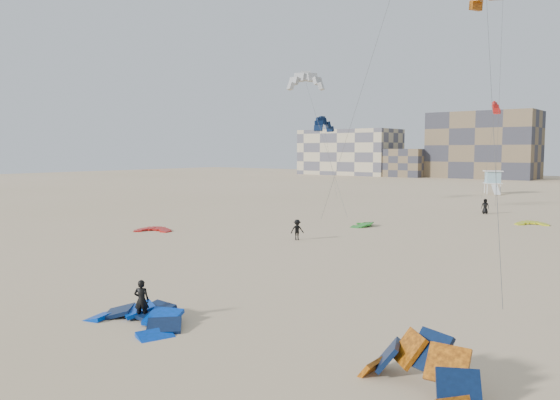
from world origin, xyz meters
The scene contains 16 objects.
ground centered at (0.00, 0.00, 0.00)m, with size 320.00×320.00×0.00m, color beige.
kite_ground_blue centered at (-0.16, -4.15, 0.00)m, with size 4.82×4.95×1.18m, color #0036D7, non-canonical shape.
kite_ground_orange centered at (12.26, -2.77, 0.00)m, with size 4.33×3.23×2.85m, color orange, non-canonical shape.
kite_ground_red centered at (-21.55, 13.93, 0.00)m, with size 3.13×3.31×0.54m, color red, non-canonical shape.
kite_ground_green centered at (-7.99, 29.16, 0.00)m, with size 3.10×3.23×0.80m, color green, non-canonical shape.
kite_ground_yellow centered at (5.22, 40.62, 0.00)m, with size 2.90×3.03×0.55m, color #C9D81D, non-canonical shape.
kitesurfer_main centered at (-0.37, -3.67, 0.92)m, with size 0.67×0.44×1.84m, color black.
kitesurfer_c centered at (-7.95, 18.24, 0.87)m, with size 1.12×0.64×1.74m, color black.
kitesurfer_e centered at (-1.64, 47.40, 0.91)m, with size 0.89×0.58×1.82m, color black.
kite_fly_grey centered at (-16.72, 31.68, 15.04)m, with size 11.06×7.28×15.61m.
kite_fly_navy centered at (-24.71, 47.29, 11.08)m, with size 6.22×4.74×11.56m.
kite_fly_red centered at (-4.41, 59.44, 13.26)m, with size 3.79×4.73×13.45m.
lifeguard_tower_far centered at (-10.58, 79.36, 2.01)m, with size 3.90×6.08×4.05m.
condo_west_a centered at (-70.00, 130.00, 7.00)m, with size 30.00×15.00×14.00m, color #C3B38F.
condo_west_b centered at (-30.00, 134.00, 9.00)m, with size 28.00×14.00×18.00m, color brown.
condo_fill_left centered at (-50.00, 128.00, 4.00)m, with size 12.00×10.00×8.00m, color brown.
Camera 1 is at (19.10, -18.46, 7.53)m, focal length 35.00 mm.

